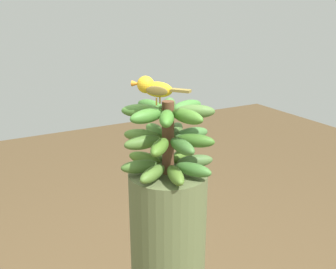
# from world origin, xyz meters

# --- Properties ---
(banana_bunch) EXTENTS (0.31, 0.31, 0.24)m
(banana_bunch) POSITION_xyz_m (0.00, 0.00, 1.19)
(banana_bunch) COLOR brown
(banana_bunch) RESTS_ON banana_tree
(perched_bird) EXTENTS (0.13, 0.16, 0.08)m
(perched_bird) POSITION_xyz_m (-0.05, -0.01, 1.36)
(perched_bird) COLOR #C68933
(perched_bird) RESTS_ON banana_bunch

